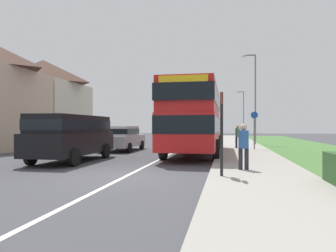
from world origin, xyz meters
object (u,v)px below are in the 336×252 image
parked_car_silver (122,137)px  bus_stop_sign (222,128)px  cycle_route_sign (254,129)px  pedestrian_walking_away (238,135)px  street_lamp_mid (254,93)px  street_lamp_far (243,111)px  double_decker_bus (195,116)px  pedestrian_at_stop (244,144)px  parked_van_black (72,134)px

parked_car_silver → bus_stop_sign: bearing=-56.2°
cycle_route_sign → pedestrian_walking_away: bearing=136.6°
pedestrian_walking_away → street_lamp_mid: bearing=72.8°
street_lamp_mid → pedestrian_walking_away: bearing=-107.2°
bus_stop_sign → street_lamp_far: bearing=86.1°
double_decker_bus → bus_stop_sign: size_ratio=3.76×
parked_car_silver → pedestrian_at_stop: bearing=-48.9°
parked_car_silver → cycle_route_sign: (8.38, 1.32, 0.55)m
double_decker_bus → pedestrian_walking_away: 4.98m
pedestrian_at_stop → street_lamp_far: size_ratio=0.25×
cycle_route_sign → street_lamp_mid: size_ratio=0.34×
parked_van_black → street_lamp_mid: 16.22m
pedestrian_walking_away → cycle_route_sign: size_ratio=0.66×
cycle_route_sign → street_lamp_mid: street_lamp_mid is taller
double_decker_bus → pedestrian_walking_away: (2.48, 4.16, -1.17)m
double_decker_bus → parked_car_silver: 5.42m
bus_stop_sign → street_lamp_far: (2.46, 36.08, 2.29)m
double_decker_bus → parked_van_black: double_decker_bus is taller
parked_van_black → street_lamp_far: size_ratio=0.79×
parked_car_silver → pedestrian_at_stop: pedestrian_at_stop is taller
double_decker_bus → pedestrian_at_stop: double_decker_bus is taller
cycle_route_sign → double_decker_bus: bearing=-137.0°
double_decker_bus → street_lamp_mid: size_ratio=1.31×
parked_van_black → pedestrian_at_stop: size_ratio=3.10×
pedestrian_at_stop → cycle_route_sign: cycle_route_sign is taller
double_decker_bus → parked_van_black: (-5.14, -4.22, -0.90)m
bus_stop_sign → pedestrian_at_stop: bearing=64.0°
double_decker_bus → parked_van_black: size_ratio=1.89×
pedestrian_at_stop → street_lamp_mid: (1.65, 15.21, 3.30)m
cycle_route_sign → street_lamp_mid: (0.47, 5.66, 2.85)m
street_lamp_far → parked_van_black: bearing=-105.7°
pedestrian_at_stop → street_lamp_mid: size_ratio=0.22×
street_lamp_mid → street_lamp_far: bearing=89.7°
cycle_route_sign → street_lamp_far: 25.20m
pedestrian_walking_away → bus_stop_sign: bearing=-94.3°
bus_stop_sign → parked_van_black: bearing=152.0°
street_lamp_mid → double_decker_bus: bearing=-113.9°
parked_car_silver → cycle_route_sign: bearing=9.0°
parked_van_black → street_lamp_far: street_lamp_far is taller
double_decker_bus → parked_car_silver: double_decker_bus is taller
parked_car_silver → street_lamp_far: (8.94, 26.40, 2.95)m
double_decker_bus → parked_car_silver: size_ratio=2.17×
parked_car_silver → pedestrian_walking_away: bearing=17.0°
double_decker_bus → parked_car_silver: (-4.91, 1.91, -1.26)m
bus_stop_sign → street_lamp_far: size_ratio=0.40×
bus_stop_sign → cycle_route_sign: size_ratio=1.03×
parked_car_silver → pedestrian_walking_away: pedestrian_walking_away is taller
pedestrian_at_stop → cycle_route_sign: size_ratio=0.66×
parked_car_silver → pedestrian_at_stop: (7.19, -8.23, 0.10)m
double_decker_bus → cycle_route_sign: bearing=43.0°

